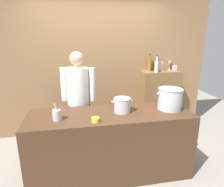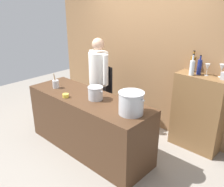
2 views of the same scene
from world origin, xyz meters
name	(u,v)px [view 2 (image 2 of 2)]	position (x,y,z in m)	size (l,w,h in m)	color
ground_plane	(89,148)	(0.00, 0.00, 0.00)	(8.00, 8.00, 0.00)	gray
brick_back_panel	(144,44)	(0.00, 1.40, 1.50)	(4.40, 0.10, 3.00)	olive
prep_counter	(88,123)	(0.00, 0.00, 0.45)	(2.14, 0.70, 0.90)	#472D1C
bar_cabinet	(198,113)	(1.22, 1.19, 0.61)	(0.76, 0.32, 1.22)	brown
chef	(99,78)	(-0.40, 0.63, 0.96)	(0.52, 0.39, 1.66)	black
stockpot_large	(131,103)	(0.83, 0.01, 1.05)	(0.39, 0.33, 0.29)	#B7BABF
stockpot_small	(95,93)	(0.16, 0.02, 1.00)	(0.29, 0.22, 0.19)	#B7BABF
utensil_crock	(56,84)	(-0.67, -0.09, 0.97)	(0.10, 0.10, 0.25)	#B7BABF
butter_jar	(66,96)	(-0.22, -0.23, 0.93)	(0.09, 0.09, 0.05)	yellow
wine_bottle_cobalt	(199,67)	(1.14, 1.21, 1.34)	(0.06, 0.06, 0.29)	navy
wine_bottle_amber	(193,64)	(1.01, 1.27, 1.34)	(0.08, 0.08, 0.33)	#8C5919
wine_bottle_clear	(192,67)	(1.08, 1.10, 1.34)	(0.07, 0.07, 0.32)	silver
wine_glass_tall	(222,68)	(1.44, 1.29, 1.36)	(0.08, 0.08, 0.19)	silver
wine_glass_short	(207,67)	(1.25, 1.23, 1.34)	(0.07, 0.07, 0.18)	silver
spice_tin_silver	(224,76)	(1.51, 1.20, 1.27)	(0.07, 0.07, 0.11)	#B2B2B7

